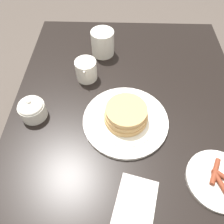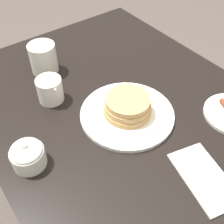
{
  "view_description": "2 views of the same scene",
  "coord_description": "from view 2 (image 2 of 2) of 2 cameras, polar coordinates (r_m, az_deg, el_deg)",
  "views": [
    {
      "loc": [
        -0.39,
        0.04,
        1.34
      ],
      "look_at": [
        0.02,
        0.06,
        0.77
      ],
      "focal_mm": 35.0,
      "sensor_mm": 36.0,
      "label": 1
    },
    {
      "loc": [
        -0.43,
        0.39,
        1.35
      ],
      "look_at": [
        0.02,
        0.06,
        0.77
      ],
      "focal_mm": 45.0,
      "sensor_mm": 36.0,
      "label": 2
    }
  ],
  "objects": [
    {
      "name": "pancake_plate",
      "position": [
        0.83,
        3.12,
        0.42
      ],
      "size": [
        0.28,
        0.28,
        0.07
      ],
      "color": "white",
      "rests_on": "dining_table"
    },
    {
      "name": "napkin",
      "position": [
        0.74,
        18.27,
        -12.51
      ],
      "size": [
        0.21,
        0.14,
        0.01
      ],
      "color": "silver",
      "rests_on": "dining_table"
    },
    {
      "name": "creamer_pitcher",
      "position": [
        0.89,
        -12.49,
        4.51
      ],
      "size": [
        0.12,
        0.08,
        0.09
      ],
      "color": "silver",
      "rests_on": "dining_table"
    },
    {
      "name": "sugar_bowl",
      "position": [
        0.74,
        -16.77,
        -8.35
      ],
      "size": [
        0.09,
        0.09,
        0.08
      ],
      "color": "silver",
      "rests_on": "dining_table"
    },
    {
      "name": "dining_table",
      "position": [
        0.95,
        3.71,
        -6.36
      ],
      "size": [
        1.17,
        0.81,
        0.74
      ],
      "color": "black",
      "rests_on": "ground_plane"
    },
    {
      "name": "ground_plane",
      "position": [
        1.47,
        2.55,
        -20.96
      ],
      "size": [
        8.0,
        8.0,
        0.0
      ],
      "primitive_type": "plane",
      "color": "#51473F"
    },
    {
      "name": "coffee_mug",
      "position": [
        1.01,
        -13.89,
        10.71
      ],
      "size": [
        0.13,
        0.09,
        0.1
      ],
      "color": "silver",
      "rests_on": "dining_table"
    }
  ]
}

